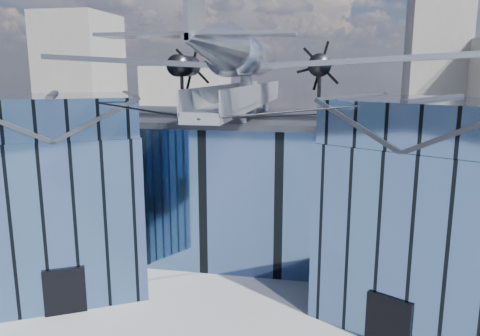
# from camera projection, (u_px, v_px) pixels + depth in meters

# --- Properties ---
(ground_plane) EXTENTS (120.00, 120.00, 0.00)m
(ground_plane) POSITION_uv_depth(u_px,v_px,m) (234.00, 290.00, 28.49)
(ground_plane) COLOR gray
(museum) EXTENTS (32.88, 24.50, 17.60)m
(museum) POSITION_uv_depth(u_px,v_px,m) (250.00, 180.00, 32.97)
(museum) COLOR #486794
(museum) RESTS_ON ground
(bg_towers) EXTENTS (77.00, 24.50, 26.00)m
(bg_towers) POSITION_uv_depth(u_px,v_px,m) (307.00, 91.00, 74.74)
(bg_towers) COLOR gray
(bg_towers) RESTS_ON ground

